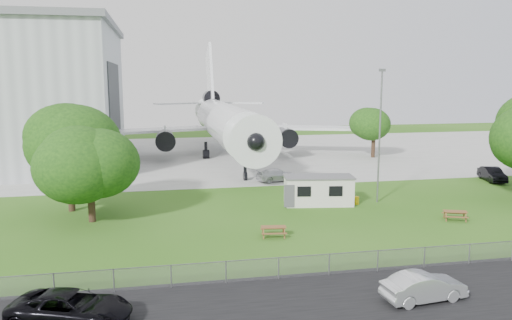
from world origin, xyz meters
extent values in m
plane|color=#467625|center=(0.00, 0.00, 0.00)|extent=(160.00, 160.00, 0.00)
cube|color=black|center=(0.00, -13.00, 0.01)|extent=(120.00, 8.00, 0.02)
cube|color=#B7B7B2|center=(0.00, 38.00, 0.01)|extent=(120.00, 46.00, 0.03)
cube|color=#2D3033|center=(-16.93, 33.00, 6.75)|extent=(0.16, 16.00, 12.96)
cylinder|color=white|center=(-2.00, 34.00, 5.10)|extent=(5.40, 34.00, 5.40)
cone|color=white|center=(-2.00, 15.00, 5.10)|extent=(5.40, 5.50, 5.40)
cone|color=white|center=(-2.00, 55.00, 5.90)|extent=(4.86, 9.00, 4.86)
cube|color=white|center=(-14.50, 37.20, 3.90)|extent=(21.36, 10.77, 0.36)
cube|color=white|center=(10.50, 37.20, 3.90)|extent=(21.36, 10.77, 0.36)
cube|color=white|center=(-2.00, 55.00, 11.60)|extent=(0.46, 9.96, 12.17)
cylinder|color=#515459|center=(-10.50, 33.50, 3.00)|extent=(2.50, 4.20, 2.50)
cylinder|color=#515459|center=(6.50, 33.50, 3.00)|extent=(2.50, 4.20, 2.50)
cylinder|color=#515459|center=(-2.00, 54.00, 7.90)|extent=(2.60, 4.50, 2.60)
cylinder|color=black|center=(-2.00, 18.50, 1.20)|extent=(0.36, 0.36, 2.40)
cylinder|color=black|center=(-4.80, 35.00, 1.20)|extent=(0.44, 0.44, 2.40)
cylinder|color=black|center=(0.80, 35.00, 1.20)|extent=(0.44, 0.44, 2.40)
cube|color=silver|center=(2.61, 6.45, 1.25)|extent=(6.30, 3.34, 2.50)
cube|color=#59595B|center=(2.61, 6.45, 2.56)|extent=(6.53, 3.57, 0.12)
cylinder|color=gold|center=(6.01, 5.85, 0.35)|extent=(0.50, 0.50, 0.70)
cube|color=gray|center=(0.00, -9.50, 0.00)|extent=(58.00, 0.04, 1.30)
cylinder|color=slate|center=(8.20, 6.20, 6.00)|extent=(0.16, 0.16, 12.00)
cylinder|color=#382619|center=(-18.92, 8.39, 1.75)|extent=(0.56, 0.56, 3.50)
sphere|color=#306816|center=(-18.92, 8.39, 6.03)|extent=(8.31, 8.31, 8.31)
cylinder|color=#382619|center=(-16.80, 4.67, 1.39)|extent=(0.56, 0.56, 2.78)
sphere|color=#306816|center=(-16.80, 4.67, 4.79)|extent=(6.78, 6.78, 6.78)
cylinder|color=#382619|center=(18.99, 31.09, 1.27)|extent=(0.56, 0.56, 2.54)
sphere|color=#306816|center=(18.99, 31.09, 4.38)|extent=(5.59, 5.59, 5.59)
imported|color=#AEB1B6|center=(1.61, -13.63, 0.72)|extent=(4.55, 2.03, 1.45)
imported|color=black|center=(-15.65, -12.76, 0.77)|extent=(6.08, 4.12, 1.55)
imported|color=black|center=(24.82, 12.64, 0.77)|extent=(2.70, 4.92, 1.54)
imported|color=silver|center=(1.39, 17.27, 0.69)|extent=(5.11, 3.06, 1.39)
camera|label=1|loc=(-11.47, -35.56, 11.20)|focal=35.00mm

